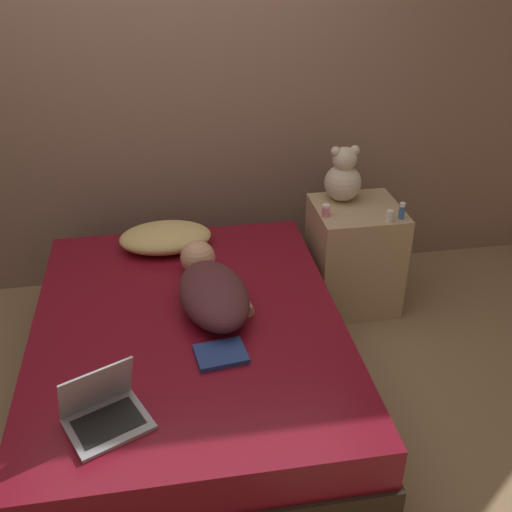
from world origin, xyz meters
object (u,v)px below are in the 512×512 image
at_px(laptop, 104,410).
at_px(bottle_white, 390,216).
at_px(person_lying, 212,289).
at_px(book, 221,354).
at_px(bottle_pink, 326,210).
at_px(bottle_blue, 402,211).
at_px(pillow, 166,237).
at_px(teddy_bear, 343,177).

relative_size(laptop, bottle_white, 5.57).
distance_m(person_lying, book, 0.41).
distance_m(bottle_pink, bottle_blue, 0.43).
distance_m(person_lying, bottle_blue, 1.20).
bearing_deg(bottle_pink, book, -127.83).
height_order(pillow, bottle_white, bottle_white).
height_order(person_lying, bottle_pink, bottle_pink).
xyz_separation_m(laptop, bottle_blue, (1.61, 1.12, 0.17)).
relative_size(person_lying, book, 3.19).
xyz_separation_m(laptop, book, (0.48, 0.31, -0.04)).
bearing_deg(pillow, person_lying, -71.69).
height_order(bottle_blue, book, bottle_blue).
relative_size(pillow, person_lying, 0.69).
bearing_deg(bottle_white, bottle_pink, 159.83).
bearing_deg(laptop, pillow, 53.07).
bearing_deg(bottle_white, person_lying, -159.35).
bearing_deg(bottle_white, book, -142.81).
height_order(person_lying, teddy_bear, teddy_bear).
xyz_separation_m(person_lying, bottle_blue, (1.12, 0.42, 0.13)).
bearing_deg(laptop, teddy_bear, 21.61).
bearing_deg(bottle_white, pillow, 169.89).
height_order(laptop, teddy_bear, teddy_bear).
xyz_separation_m(bottle_pink, bottle_blue, (0.41, -0.10, 0.01)).
bearing_deg(person_lying, bottle_blue, 13.13).
height_order(pillow, laptop, laptop).
bearing_deg(teddy_bear, bottle_white, -60.55).
relative_size(teddy_bear, bottle_white, 5.10).
height_order(pillow, bottle_pink, bottle_pink).
height_order(bottle_pink, book, bottle_pink).
bearing_deg(pillow, laptop, -101.98).
xyz_separation_m(person_lying, teddy_bear, (0.86, 0.71, 0.23)).
distance_m(person_lying, bottle_white, 1.12).
bearing_deg(bottle_white, bottle_blue, 16.30).
bearing_deg(bottle_blue, book, -144.02).
relative_size(bottle_blue, book, 0.40).
bearing_deg(bottle_white, teddy_bear, 119.45).
xyz_separation_m(pillow, person_lying, (0.20, -0.62, 0.03)).
bearing_deg(teddy_bear, pillow, -174.70).
bearing_deg(laptop, bottle_white, 10.82).
relative_size(person_lying, teddy_bear, 2.26).
bearing_deg(book, teddy_bear, 52.20).
bearing_deg(bottle_blue, bottle_pink, 166.44).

